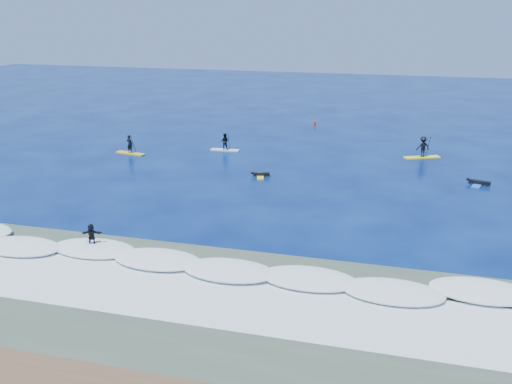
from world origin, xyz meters
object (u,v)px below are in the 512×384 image
(prone_paddler_far, at_px, (478,183))
(marker_buoy, at_px, (315,123))
(prone_paddler_near, at_px, (260,175))
(sup_paddler_left, at_px, (130,147))
(sup_paddler_center, at_px, (225,143))
(wave_surfer, at_px, (92,236))
(sup_paddler_right, at_px, (423,148))

(prone_paddler_far, relative_size, marker_buoy, 3.55)
(prone_paddler_near, bearing_deg, marker_buoy, -16.91)
(marker_buoy, bearing_deg, prone_paddler_near, -92.05)
(sup_paddler_left, xyz_separation_m, sup_paddler_center, (7.89, 3.44, 0.06))
(sup_paddler_left, bearing_deg, wave_surfer, -57.61)
(wave_surfer, distance_m, marker_buoy, 37.44)
(sup_paddler_left, xyz_separation_m, marker_buoy, (13.99, 17.06, -0.35))
(sup_paddler_right, bearing_deg, prone_paddler_near, -167.74)
(prone_paddler_far, xyz_separation_m, wave_surfer, (-21.69, -18.14, 0.60))
(prone_paddler_near, distance_m, wave_surfer, 16.87)
(sup_paddler_center, bearing_deg, prone_paddler_far, -16.57)
(sup_paddler_right, distance_m, wave_surfer, 30.87)
(sup_paddler_center, xyz_separation_m, sup_paddler_right, (17.64, 2.00, 0.18))
(sup_paddler_left, bearing_deg, prone_paddler_near, -5.60)
(wave_surfer, relative_size, marker_buoy, 2.93)
(sup_paddler_center, bearing_deg, sup_paddler_right, 3.35)
(sup_paddler_right, height_order, prone_paddler_near, sup_paddler_right)
(sup_paddler_center, xyz_separation_m, marker_buoy, (6.10, 13.61, -0.42))
(prone_paddler_near, xyz_separation_m, prone_paddler_far, (16.32, 2.15, 0.02))
(sup_paddler_right, distance_m, prone_paddler_near, 15.45)
(sup_paddler_left, relative_size, wave_surfer, 1.57)
(wave_surfer, bearing_deg, prone_paddler_far, 22.12)
(sup_paddler_left, distance_m, sup_paddler_center, 8.61)
(sup_paddler_right, xyz_separation_m, marker_buoy, (-11.54, 11.62, -0.59))
(sup_paddler_center, distance_m, marker_buoy, 14.92)
(prone_paddler_near, bearing_deg, sup_paddler_left, 58.74)
(sup_paddler_center, relative_size, prone_paddler_far, 1.18)
(sup_paddler_right, relative_size, marker_buoy, 5.04)
(sup_paddler_center, distance_m, wave_surfer, 23.32)
(sup_paddler_left, distance_m, wave_surfer, 21.38)
(sup_paddler_center, bearing_deg, sup_paddler_left, -159.53)
(prone_paddler_far, bearing_deg, sup_paddler_center, 91.98)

